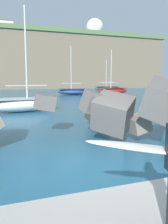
% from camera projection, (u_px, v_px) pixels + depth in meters
% --- Properties ---
extents(ground_plane, '(400.00, 400.00, 0.00)m').
position_uv_depth(ground_plane, '(96.00, 165.00, 6.33)').
color(ground_plane, '#235B7A').
extents(breakwater_jetty, '(31.51, 8.06, 2.49)m').
position_uv_depth(breakwater_jetty, '(32.00, 117.00, 7.56)').
color(breakwater_jetty, '#605B56').
rests_on(breakwater_jetty, ground).
extents(boat_near_left, '(6.13, 2.97, 6.90)m').
position_uv_depth(boat_near_left, '(108.00, 88.00, 51.71)').
color(boat_near_left, '#1E6656').
rests_on(boat_near_left, ground).
extents(boat_near_centre, '(5.51, 3.50, 7.85)m').
position_uv_depth(boat_near_centre, '(74.00, 91.00, 38.08)').
color(boat_near_centre, navy).
rests_on(boat_near_centre, ground).
extents(boat_mid_centre, '(5.34, 2.60, 7.59)m').
position_uv_depth(boat_mid_centre, '(22.00, 104.00, 17.13)').
color(boat_mid_centre, white).
rests_on(boat_mid_centre, ground).
extents(boat_mid_right, '(6.35, 2.79, 7.54)m').
position_uv_depth(boat_mid_right, '(113.00, 91.00, 40.35)').
color(boat_mid_right, maroon).
rests_on(boat_mid_right, ground).
extents(mooring_buoy_inner, '(0.44, 0.44, 0.44)m').
position_uv_depth(mooring_buoy_inner, '(108.00, 97.00, 30.70)').
color(mooring_buoy_inner, '#E54C1E').
rests_on(mooring_buoy_inner, ground).
extents(headland_bluff, '(82.30, 45.87, 16.86)m').
position_uv_depth(headland_bluff, '(29.00, 64.00, 83.88)').
color(headland_bluff, '#756651').
rests_on(headland_bluff, ground).
extents(radar_dome, '(6.62, 6.62, 9.59)m').
position_uv_depth(radar_dome, '(95.00, 30.00, 90.73)').
color(radar_dome, silver).
rests_on(radar_dome, headland_bluff).
extents(station_building_central, '(5.62, 6.82, 6.70)m').
position_uv_depth(station_building_central, '(5.00, 31.00, 84.28)').
color(station_building_central, silver).
rests_on(station_building_central, headland_bluff).
extents(station_building_annex, '(5.77, 5.17, 6.05)m').
position_uv_depth(station_building_annex, '(49.00, 37.00, 93.66)').
color(station_building_annex, silver).
rests_on(station_building_annex, headland_bluff).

